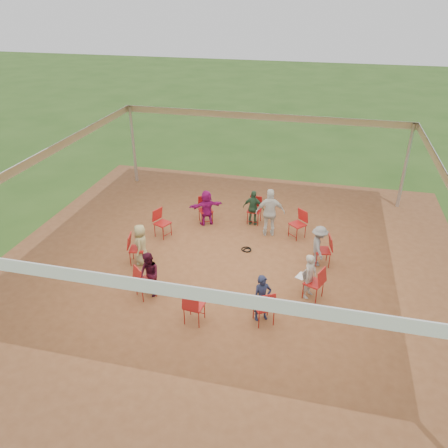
% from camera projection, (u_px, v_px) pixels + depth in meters
% --- Properties ---
extents(ground, '(80.00, 80.00, 0.00)m').
position_uv_depth(ground, '(229.00, 263.00, 12.35)').
color(ground, '#2C4F18').
rests_on(ground, ground).
extents(dirt_patch, '(13.00, 13.00, 0.00)m').
position_uv_depth(dirt_patch, '(229.00, 263.00, 12.35)').
color(dirt_patch, brown).
rests_on(dirt_patch, ground).
extents(tent, '(10.33, 10.33, 3.00)m').
position_uv_depth(tent, '(230.00, 186.00, 11.22)').
color(tent, '#B2B2B7').
rests_on(tent, ground).
extents(chair_0, '(0.57, 0.56, 0.90)m').
position_uv_depth(chair_0, '(314.00, 283.00, 10.77)').
color(chair_0, '#A01615').
rests_on(chair_0, ground).
extents(chair_1, '(0.52, 0.51, 0.90)m').
position_uv_depth(chair_1, '(322.00, 251.00, 12.10)').
color(chair_1, '#A01615').
rests_on(chair_1, ground).
extents(chair_2, '(0.61, 0.61, 0.90)m').
position_uv_depth(chair_2, '(298.00, 225.00, 13.44)').
color(chair_2, '#A01615').
rests_on(chair_2, ground).
extents(chair_3, '(0.46, 0.48, 0.90)m').
position_uv_depth(chair_3, '(254.00, 211.00, 14.28)').
color(chair_3, '#A01615').
rests_on(chair_3, ground).
extents(chair_4, '(0.59, 0.59, 0.90)m').
position_uv_depth(chair_4, '(206.00, 210.00, 14.31)').
color(chair_4, '#A01615').
rests_on(chair_4, ground).
extents(chair_5, '(0.57, 0.56, 0.90)m').
position_uv_depth(chair_5, '(163.00, 223.00, 13.50)').
color(chair_5, '#A01615').
rests_on(chair_5, ground).
extents(chair_6, '(0.52, 0.51, 0.90)m').
position_uv_depth(chair_6, '(137.00, 249.00, 12.17)').
color(chair_6, '#A01615').
rests_on(chair_6, ground).
extents(chair_7, '(0.61, 0.61, 0.90)m').
position_uv_depth(chair_7, '(145.00, 281.00, 10.83)').
color(chair_7, '#A01615').
rests_on(chair_7, ground).
extents(chair_8, '(0.46, 0.48, 0.90)m').
position_uv_depth(chair_8, '(194.00, 306.00, 9.99)').
color(chair_8, '#A01615').
rests_on(chair_8, ground).
extents(chair_9, '(0.59, 0.59, 0.90)m').
position_uv_depth(chair_9, '(264.00, 307.00, 9.96)').
color(chair_9, '#A01615').
rests_on(chair_9, ground).
extents(person_seated_0, '(0.43, 0.51, 1.19)m').
position_uv_depth(person_seated_0, '(310.00, 276.00, 10.76)').
color(person_seated_0, '#9E968C').
rests_on(person_seated_0, ground).
extents(person_seated_1, '(0.54, 0.83, 1.19)m').
position_uv_depth(person_seated_1, '(319.00, 246.00, 12.03)').
color(person_seated_1, slate).
rests_on(person_seated_1, ground).
extents(person_seated_2, '(0.73, 0.42, 1.19)m').
position_uv_depth(person_seated_2, '(253.00, 208.00, 14.11)').
color(person_seated_2, '#274931').
rests_on(person_seated_2, ground).
extents(person_seated_3, '(1.16, 0.92, 1.19)m').
position_uv_depth(person_seated_3, '(207.00, 208.00, 14.13)').
color(person_seated_3, '#8F1167').
rests_on(person_seated_3, ground).
extents(person_seated_4, '(0.45, 0.64, 1.19)m').
position_uv_depth(person_seated_4, '(141.00, 244.00, 12.10)').
color(person_seated_4, '#9A915F').
rests_on(person_seated_4, ground).
extents(person_seated_5, '(0.66, 0.63, 1.19)m').
position_uv_depth(person_seated_5, '(149.00, 275.00, 10.82)').
color(person_seated_5, '#390C1E').
rests_on(person_seated_5, ground).
extents(person_seated_6, '(0.52, 0.47, 1.19)m').
position_uv_depth(person_seated_6, '(262.00, 298.00, 9.99)').
color(person_seated_6, '#1A1F39').
rests_on(person_seated_6, ground).
extents(standing_person, '(0.98, 0.64, 1.55)m').
position_uv_depth(standing_person, '(270.00, 213.00, 13.43)').
color(standing_person, silver).
rests_on(standing_person, ground).
extents(cable_coil, '(0.35, 0.35, 0.03)m').
position_uv_depth(cable_coil, '(247.00, 250.00, 12.96)').
color(cable_coil, black).
rests_on(cable_coil, ground).
extents(laptop, '(0.36, 0.39, 0.22)m').
position_uv_depth(laptop, '(304.00, 275.00, 10.86)').
color(laptop, '#B7B7BC').
rests_on(laptop, ground).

